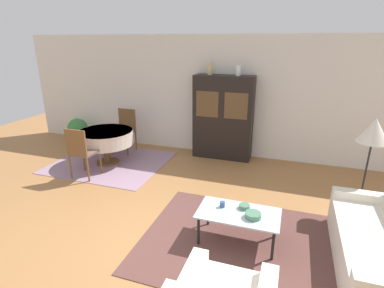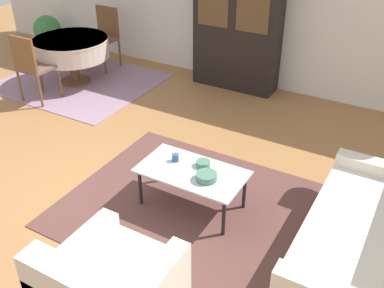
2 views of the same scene
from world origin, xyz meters
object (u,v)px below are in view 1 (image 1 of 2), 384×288
Objects in this scene: dining_table at (106,138)px; dining_chair_far at (125,128)px; dining_chair_near at (81,150)px; bowl_small at (244,207)px; display_cabinet at (223,118)px; floor_lamp at (374,133)px; bowl at (253,215)px; coffee_table at (238,215)px; vase_short at (238,71)px; potted_plant at (78,130)px; vase_tall at (210,68)px; cup at (222,204)px.

dining_chair_far reaches higher than dining_table.
dining_chair_near is 3.38m from bowl_small.
display_cabinet reaches higher than floor_lamp.
bowl is at bearing -53.58° from bowl_small.
vase_short is at bearing 101.93° from coffee_table.
display_cabinet is at bearing 40.84° from dining_chair_near.
display_cabinet is 3.84m from potted_plant.
dining_chair_far is 4.11m from bowl_small.
potted_plant is (-4.71, 2.73, -0.03)m from coffee_table.
dining_chair_far is 4.33m from bowl.
vase_tall reaches higher than dining_chair_near.
potted_plant is at bearing -176.54° from vase_short.
floor_lamp is at bearing -29.38° from vase_tall.
dining_chair_near is (-3.22, 0.98, 0.19)m from coffee_table.
display_cabinet reaches higher than coffee_table.
bowl is (-1.48, -1.39, -0.82)m from floor_lamp.
dining_chair_near reaches higher than bowl.
display_cabinet reaches higher than dining_table.
vase_tall is (1.97, 1.99, 1.41)m from dining_chair_near.
cup is 5.20m from potted_plant.
coffee_table is 1.06× the size of dining_chair_far.
dining_chair_near is at bearing -139.16° from display_cabinet.
potted_plant is (-3.47, -0.25, -1.63)m from vase_tall.
potted_plant is (-4.90, 2.79, -0.11)m from bowl.
display_cabinet is 2.61m from dining_table.
floor_lamp is (1.67, 1.33, 0.90)m from coffee_table.
floor_lamp is at bearing -5.42° from dining_table.
dining_table is at bearing 149.94° from cup.
display_cabinet is at bearing 3.71° from potted_plant.
display_cabinet is at bearing 107.12° from coffee_table.
coffee_table is 0.90× the size of dining_table.
display_cabinet reaches higher than dining_chair_near.
dining_chair_far is 2.96m from vase_short.
dining_table is (-3.22, 1.80, 0.19)m from coffee_table.
dining_chair_near is at bearing -134.77° from vase_tall.
dining_chair_near is 3.84× the size of vase_tall.
vase_short reaches higher than bowl.
dining_chair_far is at bearing 90.00° from dining_table.
display_cabinet is 13.04× the size of bowl_small.
dining_chair_near reaches higher than potted_plant.
coffee_table is 0.16m from bowl_small.
dining_chair_near is at bearing 165.36° from bowl_small.
bowl_small is at bearing -71.18° from display_cabinet.
vase_short is (2.59, 1.99, 1.38)m from dining_chair_near.
dining_chair_near is 3.55m from vase_short.
display_cabinet is at bearing -0.16° from vase_tall.
vase_short reaches higher than bowl_small.
dining_chair_near is (-2.30, -1.99, -0.35)m from display_cabinet.
vase_tall is at bearing 114.50° from bowl_small.
coffee_table is at bearing -112.43° from bowl_small.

